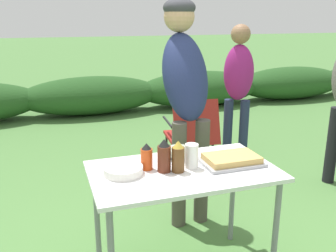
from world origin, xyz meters
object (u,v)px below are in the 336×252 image
object	(u,v)px
beer_bottle	(178,157)
standing_person_in_olive_jacket	(185,84)
bbq_sauce_bottle	(164,156)
standing_person_with_beanie	(238,82)
paper_cup_stack	(192,156)
hot_sauce_bottle	(147,157)
plate_stack	(123,170)
camp_chair_green_behind_table	(192,132)
folding_table	(183,181)
food_tray	(231,160)
mixing_bowl	(179,151)

from	to	relation	value
beer_bottle	standing_person_in_olive_jacket	bearing A→B (deg)	66.49
bbq_sauce_bottle	standing_person_with_beanie	world-z (taller)	standing_person_with_beanie
paper_cup_stack	standing_person_in_olive_jacket	world-z (taller)	standing_person_in_olive_jacket
beer_bottle	hot_sauce_bottle	distance (m)	0.19
plate_stack	camp_chair_green_behind_table	distance (m)	1.79
plate_stack	folding_table	bearing A→B (deg)	-6.61
standing_person_in_olive_jacket	hot_sauce_bottle	bearing A→B (deg)	-128.93
paper_cup_stack	hot_sauce_bottle	xyz separation A→B (m)	(-0.26, 0.06, 0.00)
folding_table	standing_person_with_beanie	distance (m)	2.06
food_tray	standing_person_with_beanie	size ratio (longest dim) A/B	0.24
mixing_bowl	beer_bottle	size ratio (longest dim) A/B	0.97
folding_table	standing_person_with_beanie	world-z (taller)	standing_person_with_beanie
bbq_sauce_bottle	beer_bottle	bearing A→B (deg)	-19.57
standing_person_in_olive_jacket	plate_stack	bearing A→B (deg)	-135.09
paper_cup_stack	standing_person_in_olive_jacket	bearing A→B (deg)	72.36
camp_chair_green_behind_table	paper_cup_stack	bearing A→B (deg)	-105.93
plate_stack	standing_person_with_beanie	distance (m)	2.25
mixing_bowl	standing_person_in_olive_jacket	size ratio (longest dim) A/B	0.10
mixing_bowl	beer_bottle	distance (m)	0.23
plate_stack	standing_person_in_olive_jacket	xyz separation A→B (m)	(0.63, 0.68, 0.35)
standing_person_with_beanie	folding_table	bearing A→B (deg)	-94.01
mixing_bowl	hot_sauce_bottle	size ratio (longest dim) A/B	1.13
food_tray	hot_sauce_bottle	size ratio (longest dim) A/B	2.25
plate_stack	paper_cup_stack	size ratio (longest dim) A/B	1.53
paper_cup_stack	bbq_sauce_bottle	bearing A→B (deg)	-179.82
hot_sauce_bottle	camp_chair_green_behind_table	world-z (taller)	hot_sauce_bottle
plate_stack	paper_cup_stack	xyz separation A→B (m)	(0.41, -0.03, 0.05)
hot_sauce_bottle	bbq_sauce_bottle	bearing A→B (deg)	-36.19
standing_person_in_olive_jacket	paper_cup_stack	bearing A→B (deg)	-109.79
food_tray	hot_sauce_bottle	xyz separation A→B (m)	(-0.51, 0.09, 0.05)
food_tray	standing_person_with_beanie	bearing A→B (deg)	60.41
folding_table	hot_sauce_bottle	bearing A→B (deg)	160.76
standing_person_in_olive_jacket	standing_person_with_beanie	distance (m)	1.32
beer_bottle	folding_table	bearing A→B (deg)	26.91
beer_bottle	camp_chair_green_behind_table	distance (m)	1.70
food_tray	standing_person_in_olive_jacket	xyz separation A→B (m)	(-0.03, 0.74, 0.35)
standing_person_in_olive_jacket	food_tray	bearing A→B (deg)	-90.00
food_tray	beer_bottle	bearing A→B (deg)	-179.14
mixing_bowl	bbq_sauce_bottle	world-z (taller)	bbq_sauce_bottle
bbq_sauce_bottle	standing_person_in_olive_jacket	bearing A→B (deg)	60.84
bbq_sauce_bottle	plate_stack	bearing A→B (deg)	171.84
paper_cup_stack	beer_bottle	size ratio (longest dim) A/B	0.78
folding_table	mixing_bowl	size ratio (longest dim) A/B	6.02
bbq_sauce_bottle	camp_chair_green_behind_table	size ratio (longest dim) A/B	0.24
paper_cup_stack	hot_sauce_bottle	size ratio (longest dim) A/B	0.91
beer_bottle	bbq_sauce_bottle	bearing A→B (deg)	160.43
beer_bottle	camp_chair_green_behind_table	bearing A→B (deg)	65.15
food_tray	bbq_sauce_bottle	size ratio (longest dim) A/B	1.83
standing_person_in_olive_jacket	folding_table	bearing A→B (deg)	-113.56
bbq_sauce_bottle	camp_chair_green_behind_table	xyz separation A→B (m)	(0.77, 1.48, -0.37)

